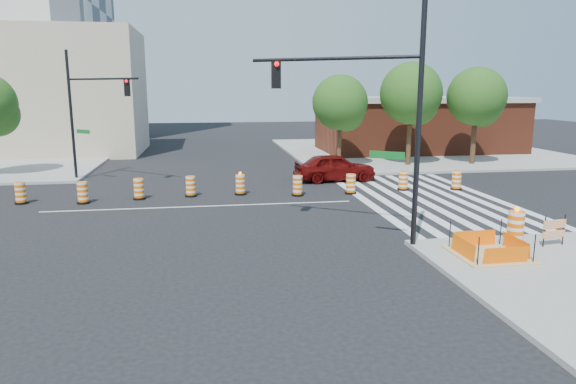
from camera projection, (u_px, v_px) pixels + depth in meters
name	position (u px, v px, depth m)	size (l,w,h in m)	color
ground	(201.00, 206.00, 23.47)	(120.00, 120.00, 0.00)	black
sidewalk_ne	(416.00, 151.00, 43.66)	(22.00, 22.00, 0.15)	gray
crosswalk_east	(427.00, 198.00, 25.16)	(6.75, 13.50, 0.01)	silver
lane_centerline	(201.00, 206.00, 23.47)	(14.00, 0.12, 0.01)	silver
excavation_pit	(489.00, 253.00, 16.10)	(2.20, 2.20, 0.90)	tan
brick_storefront	(418.00, 125.00, 43.22)	(16.50, 8.50, 4.60)	maroon
beige_midrise	(52.00, 92.00, 41.92)	(14.00, 10.00, 10.00)	#B7A68B
red_coupe	(335.00, 167.00, 29.84)	(1.89, 4.70, 1.60)	#570807
signal_pole_se	(369.00, 102.00, 17.00)	(5.14, 3.30, 7.91)	black
signal_pole_nw	(88.00, 103.00, 28.63)	(4.37, 3.58, 7.30)	black
pit_drum	(515.00, 229.00, 17.17)	(0.66, 0.66, 1.30)	black
barricade	(554.00, 229.00, 16.98)	(0.90, 0.18, 1.06)	#FB6705
tree_north_c	(340.00, 106.00, 33.90)	(3.66, 3.66, 6.22)	#382314
tree_north_d	(411.00, 97.00, 34.50)	(4.16, 4.16, 7.06)	#382314
tree_north_e	(477.00, 100.00, 35.08)	(3.98, 3.98, 6.76)	#382314
median_drum_1	(21.00, 194.00, 23.93)	(0.60, 0.60, 1.02)	black
median_drum_2	(83.00, 193.00, 23.99)	(0.60, 0.60, 1.02)	black
median_drum_3	(139.00, 190.00, 24.90)	(0.60, 0.60, 1.02)	black
median_drum_4	(191.00, 187.00, 25.54)	(0.60, 0.60, 1.02)	black
median_drum_5	(240.00, 185.00, 25.99)	(0.60, 0.60, 1.18)	black
median_drum_6	(298.00, 186.00, 25.73)	(0.60, 0.60, 1.02)	black
median_drum_7	(351.00, 185.00, 26.21)	(0.60, 0.60, 1.02)	black
median_drum_8	(403.00, 181.00, 27.10)	(0.60, 0.60, 1.02)	black
median_drum_9	(456.00, 181.00, 27.23)	(0.60, 0.60, 1.02)	black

